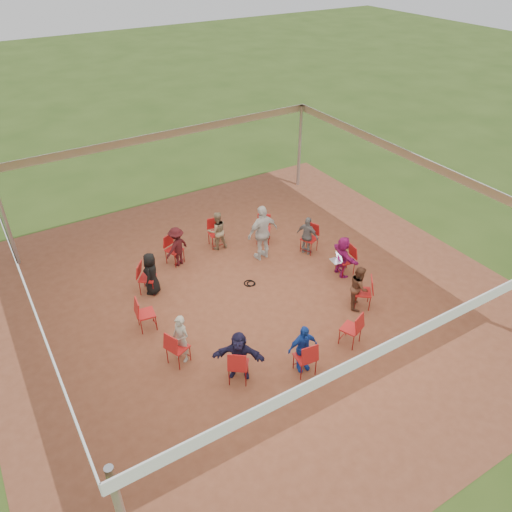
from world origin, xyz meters
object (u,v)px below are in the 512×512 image
chair_7 (178,347)px  person_seated_5 (181,339)px  person_seated_0 (343,256)px  standing_person (263,233)px  chair_3 (216,233)px  person_seated_4 (151,273)px  chair_0 (346,260)px  cable_coil (250,283)px  chair_10 (351,328)px  person_seated_1 (308,236)px  chair_11 (363,292)px  chair_4 (174,250)px  chair_9 (305,357)px  person_seated_2 (217,231)px  chair_6 (146,314)px  person_seated_8 (359,287)px  laptop (337,259)px  chair_5 (148,278)px  person_seated_7 (303,348)px  chair_2 (263,230)px  person_seated_6 (239,355)px  chair_1 (309,239)px  person_seated_3 (177,247)px  chair_8 (238,365)px

chair_7 → person_seated_5: (0.11, 0.05, 0.16)m
person_seated_0 → standing_person: 2.38m
person_seated_0 → standing_person: (-1.43, 1.88, 0.25)m
chair_3 → person_seated_0: 3.91m
person_seated_4 → standing_person: standing_person is taller
chair_0 → cable_coil: bearing=76.8°
chair_3 → person_seated_0: (2.30, -3.15, 0.16)m
chair_10 → person_seated_1: 3.91m
chair_10 → chair_11: size_ratio=1.00×
chair_4 → person_seated_1: 3.91m
chair_9 → person_seated_2: (0.73, 5.47, 0.16)m
chair_9 → chair_7: bearing=150.0°
chair_7 → person_seated_2: bearing=119.3°
chair_4 → person_seated_0: 4.79m
chair_6 → chair_7: 1.46m
person_seated_8 → chair_3: bearing=59.3°
person_seated_5 → laptop: size_ratio=3.38×
chair_11 → person_seated_5: bearing=119.3°
chair_5 → person_seated_1: bearing=119.3°
person_seated_7 → cable_coil: (0.61, 3.27, -0.59)m
chair_2 → person_seated_5: size_ratio=0.74×
chair_9 → person_seated_6: size_ratio=0.74×
chair_3 → chair_2: bearing=165.0°
person_seated_0 → chair_9: bearing=136.2°
chair_5 → chair_10: same height
person_seated_6 → chair_1: bearing=74.7°
chair_4 → chair_9: 5.45m
person_seated_5 → cable_coil: person_seated_5 is taller
person_seated_0 → laptop: 0.16m
chair_11 → person_seated_8: (-0.10, 0.07, 0.16)m
chair_6 → person_seated_4: 1.44m
chair_9 → person_seated_8: bearing=32.2°
cable_coil → person_seated_7: bearing=-100.6°
chair_5 → person_seated_5: 2.77m
person_seated_3 → chair_6: bearing=27.8°
chair_11 → person_seated_6: person_seated_6 is taller
chair_8 → cable_coil: size_ratio=2.45×
chair_4 → chair_8: (-0.65, -4.84, 0.00)m
cable_coil → chair_2: bearing=48.3°
chair_8 → person_seated_4: person_seated_4 is taller
person_seated_2 → chair_7: bearing=59.3°
chair_0 → chair_8: (-4.52, -1.86, 0.00)m
chair_0 → chair_1: 1.46m
chair_7 → person_seated_8: (4.75, -0.57, 0.16)m
chair_7 → person_seated_2: (2.96, 3.75, 0.16)m
person_seated_3 → person_seated_7: 5.22m
chair_5 → standing_person: (3.48, -0.20, 0.41)m
person_seated_0 → person_seated_8: same height
chair_0 → person_seated_4: (-4.94, 2.02, 0.16)m
person_seated_2 → laptop: (2.16, -3.01, -0.03)m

